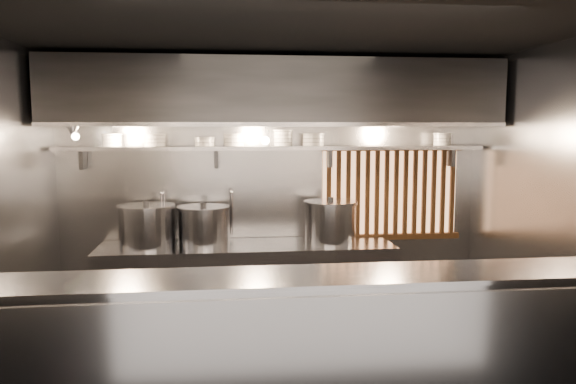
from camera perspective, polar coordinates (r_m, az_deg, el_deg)
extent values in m
plane|color=black|center=(5.00, 0.07, -18.15)|extent=(4.50, 4.50, 0.00)
plane|color=black|center=(4.60, 0.07, 15.43)|extent=(4.50, 4.50, 0.00)
plane|color=gray|center=(6.08, -1.56, 0.03)|extent=(4.50, 0.00, 4.50)
plane|color=gray|center=(4.88, -27.20, -2.31)|extent=(0.00, 3.00, 3.00)
plane|color=gray|center=(5.34, 24.81, -1.48)|extent=(0.00, 3.00, 3.00)
cube|color=#97979C|center=(3.92, 1.74, -16.61)|extent=(4.50, 0.50, 1.10)
cube|color=#939399|center=(3.68, 2.35, -18.18)|extent=(4.50, 0.02, 1.01)
cube|color=#97979C|center=(3.73, 1.77, -8.60)|extent=(4.50, 0.56, 0.03)
cube|color=#97979C|center=(5.88, -4.17, -9.66)|extent=(3.00, 0.70, 0.90)
cube|color=#97979C|center=(5.86, -1.42, 4.49)|extent=(4.40, 0.34, 0.04)
cube|color=#2D2D30|center=(5.65, -1.23, 9.95)|extent=(4.40, 0.80, 0.65)
cube|color=#97979C|center=(5.24, -0.82, 6.88)|extent=(4.40, 0.03, 0.04)
cube|color=#E69F67|center=(6.30, 10.31, -0.02)|extent=(1.50, 0.02, 0.92)
cube|color=brown|center=(6.22, 10.54, 4.41)|extent=(1.56, 0.06, 0.06)
cube|color=brown|center=(6.33, 10.35, -4.48)|extent=(1.56, 0.06, 0.06)
cube|color=brown|center=(6.09, 4.16, -0.16)|extent=(0.04, 0.04, 0.92)
cube|color=brown|center=(6.11, 5.15, -0.15)|extent=(0.04, 0.04, 0.92)
cube|color=brown|center=(6.13, 6.13, -0.13)|extent=(0.04, 0.04, 0.92)
cube|color=brown|center=(6.16, 7.10, -0.12)|extent=(0.04, 0.04, 0.92)
cube|color=brown|center=(6.18, 8.07, -0.11)|extent=(0.04, 0.04, 0.92)
cube|color=brown|center=(6.21, 9.02, -0.09)|extent=(0.04, 0.04, 0.92)
cube|color=brown|center=(6.24, 9.97, -0.08)|extent=(0.04, 0.04, 0.92)
cube|color=brown|center=(6.27, 10.91, -0.07)|extent=(0.04, 0.04, 0.92)
cube|color=brown|center=(6.31, 11.84, -0.05)|extent=(0.04, 0.04, 0.92)
cube|color=brown|center=(6.34, 12.76, -0.04)|extent=(0.04, 0.04, 0.92)
cube|color=brown|center=(6.38, 13.67, -0.03)|extent=(0.04, 0.04, 0.92)
cube|color=brown|center=(6.41, 14.57, -0.02)|extent=(0.04, 0.04, 0.92)
cube|color=brown|center=(6.45, 15.45, 0.00)|extent=(0.04, 0.04, 0.92)
cube|color=brown|center=(6.49, 16.33, 0.01)|extent=(0.04, 0.04, 0.92)
cylinder|color=silver|center=(6.06, -12.41, -2.14)|extent=(0.03, 0.03, 0.48)
sphere|color=silver|center=(6.03, -12.47, 0.11)|extent=(0.04, 0.04, 0.04)
cylinder|color=silver|center=(5.90, -12.59, -0.03)|extent=(0.03, 0.26, 0.03)
sphere|color=silver|center=(5.78, -12.73, -0.17)|extent=(0.04, 0.04, 0.04)
cylinder|color=silver|center=(5.78, -12.71, -0.86)|extent=(0.03, 0.03, 0.14)
cylinder|color=silver|center=(6.03, -5.78, -2.06)|extent=(0.03, 0.03, 0.48)
sphere|color=silver|center=(6.00, -5.80, 0.20)|extent=(0.04, 0.04, 0.04)
cylinder|color=silver|center=(5.87, -5.79, 0.06)|extent=(0.03, 0.26, 0.03)
sphere|color=silver|center=(5.74, -5.77, -0.08)|extent=(0.04, 0.04, 0.04)
cylinder|color=silver|center=(5.75, -5.76, -0.78)|extent=(0.03, 0.03, 0.14)
cone|color=#97979C|center=(5.54, -21.06, 5.91)|extent=(0.25, 0.27, 0.20)
sphere|color=#FFE0B2|center=(5.51, -20.78, 5.29)|extent=(0.07, 0.07, 0.07)
cylinder|color=#2D2D30|center=(5.63, -20.84, 6.74)|extent=(0.02, 0.22, 0.02)
cylinder|color=#2D2D30|center=(5.73, -2.32, 6.04)|extent=(0.01, 0.01, 0.12)
sphere|color=#FFE0B2|center=(5.73, -2.32, 5.25)|extent=(0.09, 0.09, 0.09)
cylinder|color=#97979C|center=(5.79, -14.16, -3.51)|extent=(0.62, 0.62, 0.40)
cylinder|color=#97979C|center=(5.76, -14.22, -1.42)|extent=(0.65, 0.65, 0.03)
cylinder|color=#2D2D30|center=(5.75, -14.23, -1.08)|extent=(0.06, 0.06, 0.04)
cylinder|color=#97979C|center=(5.78, -8.57, -3.55)|extent=(0.50, 0.50, 0.37)
cylinder|color=#97979C|center=(5.75, -8.61, -1.60)|extent=(0.53, 0.53, 0.03)
cylinder|color=#2D2D30|center=(5.75, -8.61, -1.26)|extent=(0.06, 0.06, 0.04)
cylinder|color=#97979C|center=(5.85, 4.32, -3.19)|extent=(0.62, 0.62, 0.41)
cylinder|color=#97979C|center=(5.82, 4.34, -1.07)|extent=(0.65, 0.65, 0.03)
cylinder|color=#2D2D30|center=(5.81, 4.35, -0.73)|extent=(0.06, 0.06, 0.04)
cylinder|color=white|center=(5.94, -17.43, 4.61)|extent=(0.20, 0.20, 0.03)
cylinder|color=white|center=(5.94, -17.44, 4.98)|extent=(0.20, 0.20, 0.03)
cylinder|color=white|center=(5.94, -17.45, 5.34)|extent=(0.20, 0.20, 0.03)
cylinder|color=white|center=(5.94, -17.46, 5.61)|extent=(0.21, 0.21, 0.01)
cylinder|color=white|center=(5.88, -13.37, 4.72)|extent=(0.22, 0.22, 0.03)
cylinder|color=white|center=(5.88, -13.38, 5.09)|extent=(0.22, 0.22, 0.03)
cylinder|color=white|center=(5.88, -13.39, 5.46)|extent=(0.22, 0.22, 0.03)
cylinder|color=white|center=(5.87, -13.39, 5.73)|extent=(0.23, 0.23, 0.01)
cylinder|color=white|center=(5.84, -8.47, 4.81)|extent=(0.20, 0.20, 0.03)
cylinder|color=white|center=(5.84, -8.47, 5.18)|extent=(0.20, 0.20, 0.03)
cylinder|color=white|center=(5.84, -8.48, 5.46)|extent=(0.21, 0.21, 0.01)
cylinder|color=white|center=(5.84, -5.48, 4.85)|extent=(0.21, 0.21, 0.03)
cylinder|color=white|center=(5.84, -5.49, 5.22)|extent=(0.21, 0.21, 0.03)
cylinder|color=white|center=(5.84, -5.49, 5.60)|extent=(0.21, 0.21, 0.03)
cylinder|color=white|center=(5.83, -5.49, 5.87)|extent=(0.22, 0.22, 0.01)
cylinder|color=white|center=(5.87, -0.49, 4.89)|extent=(0.20, 0.20, 0.03)
cylinder|color=white|center=(5.87, -0.49, 5.26)|extent=(0.20, 0.20, 0.03)
cylinder|color=white|center=(5.87, -0.49, 5.63)|extent=(0.20, 0.20, 0.03)
cylinder|color=white|center=(5.87, -0.49, 6.00)|extent=(0.20, 0.20, 0.03)
cylinder|color=white|center=(5.87, -0.49, 6.28)|extent=(0.21, 0.21, 0.01)
cylinder|color=white|center=(5.91, 2.57, 4.90)|extent=(0.22, 0.22, 0.03)
cylinder|color=white|center=(5.91, 2.57, 5.26)|extent=(0.22, 0.22, 0.03)
cylinder|color=white|center=(5.91, 2.58, 5.63)|extent=(0.22, 0.22, 0.03)
cylinder|color=white|center=(5.91, 2.58, 5.90)|extent=(0.24, 0.24, 0.01)
cylinder|color=white|center=(6.29, 15.40, 4.77)|extent=(0.19, 0.19, 0.03)
cylinder|color=white|center=(6.29, 15.41, 5.11)|extent=(0.19, 0.19, 0.03)
cylinder|color=white|center=(6.29, 15.42, 5.46)|extent=(0.19, 0.19, 0.03)
cylinder|color=white|center=(6.29, 15.43, 5.71)|extent=(0.20, 0.20, 0.01)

